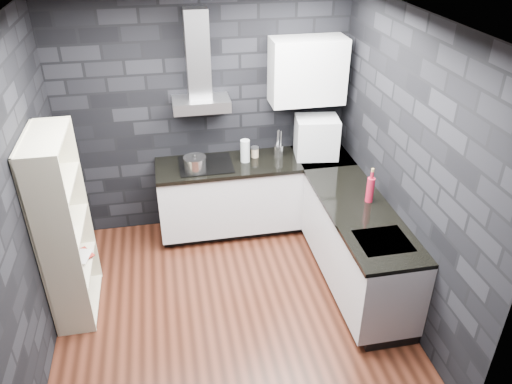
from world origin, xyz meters
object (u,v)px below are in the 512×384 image
object	(u,v)px
appliance_garage	(316,137)
bookshelf	(64,228)
glass_vase	(245,151)
fruit_bowl	(61,233)
pot	(195,164)
utensil_crock	(278,151)
storage_jar	(255,153)
red_bottle	(370,190)

from	to	relation	value
appliance_garage	bookshelf	xyz separation A→B (m)	(-2.63, -0.98, -0.22)
glass_vase	fruit_bowl	distance (m)	2.13
pot	fruit_bowl	size ratio (longest dim) A/B	1.02
glass_vase	fruit_bowl	xyz separation A→B (m)	(-1.82, -1.11, -0.09)
utensil_crock	appliance_garage	xyz separation A→B (m)	(0.42, -0.06, 0.16)
pot	utensil_crock	bearing A→B (deg)	10.46
storage_jar	utensil_crock	size ratio (longest dim) A/B	0.78
appliance_garage	fruit_bowl	bearing A→B (deg)	-149.44
glass_vase	red_bottle	distance (m)	1.49
fruit_bowl	appliance_garage	bearing A→B (deg)	22.67
pot	fruit_bowl	distance (m)	1.59
bookshelf	storage_jar	bearing A→B (deg)	18.47
pot	red_bottle	bearing A→B (deg)	-30.67
storage_jar	red_bottle	xyz separation A→B (m)	(0.90, -1.16, 0.07)
storage_jar	red_bottle	world-z (taller)	red_bottle
red_bottle	fruit_bowl	world-z (taller)	red_bottle
storage_jar	fruit_bowl	bearing A→B (deg)	-148.31
pot	glass_vase	size ratio (longest dim) A/B	0.93
utensil_crock	bookshelf	xyz separation A→B (m)	(-2.21, -1.04, -0.07)
pot	utensil_crock	world-z (taller)	pot
glass_vase	appliance_garage	distance (m)	0.82
utensil_crock	fruit_bowl	xyz separation A→B (m)	(-2.21, -1.16, -0.03)
storage_jar	utensil_crock	bearing A→B (deg)	-7.82
utensil_crock	fruit_bowl	world-z (taller)	utensil_crock
storage_jar	appliance_garage	world-z (taller)	appliance_garage
utensil_crock	pot	bearing A→B (deg)	-169.54
appliance_garage	storage_jar	bearing A→B (deg)	179.50
utensil_crock	appliance_garage	distance (m)	0.45
appliance_garage	bookshelf	bearing A→B (deg)	-151.66
glass_vase	utensil_crock	xyz separation A→B (m)	(0.39, 0.05, -0.06)
bookshelf	fruit_bowl	bearing A→B (deg)	-100.63
utensil_crock	bookshelf	size ratio (longest dim) A/B	0.08
utensil_crock	red_bottle	world-z (taller)	red_bottle
pot	red_bottle	xyz separation A→B (m)	(1.60, -0.95, 0.04)
appliance_garage	fruit_bowl	distance (m)	2.85
utensil_crock	glass_vase	bearing A→B (deg)	-172.55
appliance_garage	red_bottle	world-z (taller)	appliance_garage
storage_jar	utensil_crock	distance (m)	0.27
glass_vase	storage_jar	size ratio (longest dim) A/B	2.42
appliance_garage	bookshelf	distance (m)	2.81
storage_jar	bookshelf	distance (m)	2.22
appliance_garage	red_bottle	bearing A→B (deg)	-70.51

